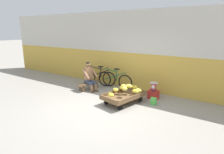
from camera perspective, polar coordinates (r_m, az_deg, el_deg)
ground_plane at (r=6.18m, az=-3.39°, el=-9.29°), size 80.00×80.00×0.00m
back_wall at (r=7.96m, az=8.05°, el=7.64°), size 16.00×0.30×3.17m
banana_cart at (r=6.56m, az=3.48°, el=-5.66°), size 1.12×1.58×0.36m
banana_pile at (r=6.56m, az=4.22°, el=-3.56°), size 0.95×1.42×0.26m
low_bench at (r=8.12m, az=-6.90°, el=-2.17°), size 0.37×1.12×0.27m
vendor_seated at (r=7.95m, az=-6.65°, el=0.24°), size 0.73×0.60×1.14m
plastic_crate at (r=7.15m, az=12.04°, el=-5.04°), size 0.36×0.28×0.30m
weighing_scale at (r=7.06m, az=12.16°, el=-2.71°), size 0.30×0.30×0.29m
bicycle_near_left at (r=8.68m, az=-3.88°, el=0.01°), size 1.65×0.48×0.86m
bicycle_far_left at (r=8.17m, az=0.75°, el=-0.85°), size 1.66×0.48×0.86m
shopping_bag at (r=6.60m, az=12.11°, el=-6.94°), size 0.18×0.12×0.24m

